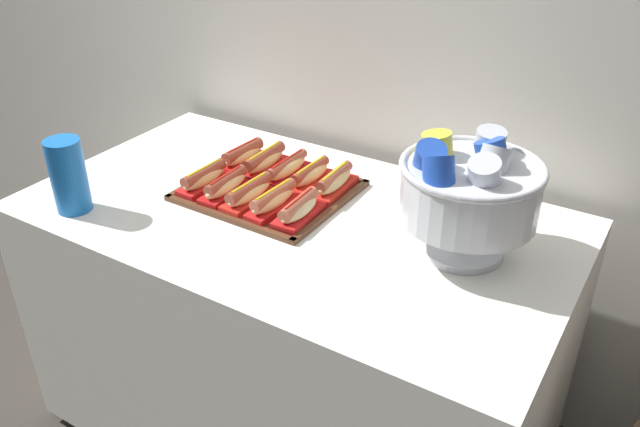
# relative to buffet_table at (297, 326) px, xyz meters

# --- Properties ---
(buffet_table) EXTENTS (1.37, 0.76, 0.76)m
(buffet_table) POSITION_rel_buffet_table_xyz_m (0.00, 0.00, 0.00)
(buffet_table) COLOR white
(buffet_table) RESTS_ON ground_plane
(serving_tray) EXTENTS (0.41, 0.36, 0.01)m
(serving_tray) POSITION_rel_buffet_table_xyz_m (-0.12, 0.05, 0.37)
(serving_tray) COLOR #56331E
(serving_tray) RESTS_ON buffet_table
(hot_dog_0) EXTENTS (0.06, 0.16, 0.06)m
(hot_dog_0) POSITION_rel_buffet_table_xyz_m (-0.27, -0.03, 0.40)
(hot_dog_0) COLOR red
(hot_dog_0) RESTS_ON serving_tray
(hot_dog_1) EXTENTS (0.06, 0.17, 0.06)m
(hot_dog_1) POSITION_rel_buffet_table_xyz_m (-0.19, -0.03, 0.40)
(hot_dog_1) COLOR #B21414
(hot_dog_1) RESTS_ON serving_tray
(hot_dog_2) EXTENTS (0.07, 0.17, 0.06)m
(hot_dog_2) POSITION_rel_buffet_table_xyz_m (-0.12, -0.03, 0.40)
(hot_dog_2) COLOR red
(hot_dog_2) RESTS_ON serving_tray
(hot_dog_3) EXTENTS (0.07, 0.17, 0.06)m
(hot_dog_3) POSITION_rel_buffet_table_xyz_m (-0.04, -0.03, 0.40)
(hot_dog_3) COLOR red
(hot_dog_3) RESTS_ON serving_tray
(hot_dog_4) EXTENTS (0.07, 0.16, 0.06)m
(hot_dog_4) POSITION_rel_buffet_table_xyz_m (0.03, -0.03, 0.40)
(hot_dog_4) COLOR red
(hot_dog_4) RESTS_ON serving_tray
(hot_dog_5) EXTENTS (0.07, 0.16, 0.06)m
(hot_dog_5) POSITION_rel_buffet_table_xyz_m (-0.26, 0.14, 0.40)
(hot_dog_5) COLOR #B21414
(hot_dog_5) RESTS_ON serving_tray
(hot_dog_6) EXTENTS (0.06, 0.17, 0.06)m
(hot_dog_6) POSITION_rel_buffet_table_xyz_m (-0.19, 0.14, 0.40)
(hot_dog_6) COLOR red
(hot_dog_6) RESTS_ON serving_tray
(hot_dog_7) EXTENTS (0.06, 0.17, 0.06)m
(hot_dog_7) POSITION_rel_buffet_table_xyz_m (-0.11, 0.14, 0.40)
(hot_dog_7) COLOR #B21414
(hot_dog_7) RESTS_ON serving_tray
(hot_dog_8) EXTENTS (0.07, 0.16, 0.06)m
(hot_dog_8) POSITION_rel_buffet_table_xyz_m (-0.04, 0.14, 0.40)
(hot_dog_8) COLOR red
(hot_dog_8) RESTS_ON serving_tray
(hot_dog_9) EXTENTS (0.06, 0.17, 0.06)m
(hot_dog_9) POSITION_rel_buffet_table_xyz_m (0.04, 0.14, 0.40)
(hot_dog_9) COLOR red
(hot_dog_9) RESTS_ON serving_tray
(punch_bowl) EXTENTS (0.31, 0.31, 0.28)m
(punch_bowl) POSITION_rel_buffet_table_xyz_m (0.42, 0.05, 0.53)
(punch_bowl) COLOR silver
(punch_bowl) RESTS_ON buffet_table
(cup_stack) EXTENTS (0.09, 0.09, 0.19)m
(cup_stack) POSITION_rel_buffet_table_xyz_m (-0.48, -0.27, 0.46)
(cup_stack) COLOR blue
(cup_stack) RESTS_ON buffet_table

